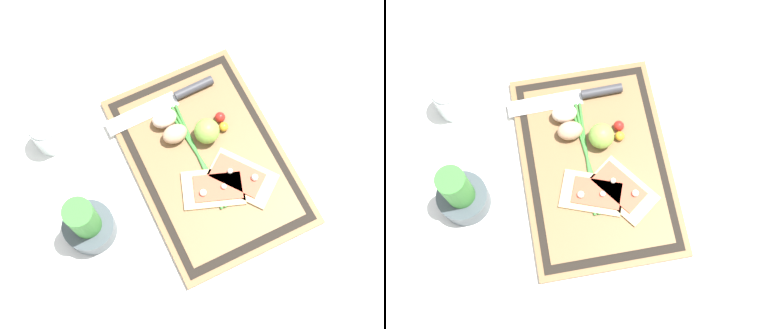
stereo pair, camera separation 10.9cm
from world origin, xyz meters
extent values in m
plane|color=silver|center=(0.00, 0.00, 0.00)|extent=(6.00, 6.00, 0.00)
cube|color=brown|center=(0.00, 0.00, 0.01)|extent=(0.50, 0.34, 0.01)
cube|color=black|center=(0.00, 0.00, 0.02)|extent=(0.47, 0.32, 0.00)
cube|color=brown|center=(0.00, 0.00, 0.02)|extent=(0.43, 0.28, 0.00)
cube|color=#DBBC7F|center=(-0.08, -0.05, 0.02)|extent=(0.18, 0.16, 0.01)
cube|color=#D14C33|center=(-0.07, -0.04, 0.03)|extent=(0.13, 0.12, 0.00)
sphere|color=silver|center=(-0.09, -0.07, 0.03)|extent=(0.02, 0.02, 0.02)
sphere|color=silver|center=(-0.05, -0.03, 0.03)|extent=(0.01, 0.01, 0.01)
cube|color=#DBBC7F|center=(-0.07, 0.02, 0.02)|extent=(0.13, 0.16, 0.01)
cube|color=#D14C33|center=(-0.07, 0.01, 0.03)|extent=(0.10, 0.13, 0.00)
sphere|color=silver|center=(-0.07, 0.05, 0.03)|extent=(0.02, 0.02, 0.02)
sphere|color=silver|center=(-0.08, 0.00, 0.03)|extent=(0.01, 0.01, 0.01)
cube|color=silver|center=(0.17, 0.09, 0.02)|extent=(0.04, 0.18, 0.00)
cylinder|color=#38383D|center=(0.18, -0.05, 0.03)|extent=(0.02, 0.10, 0.02)
ellipsoid|color=tan|center=(0.08, 0.05, 0.04)|extent=(0.04, 0.06, 0.04)
ellipsoid|color=beige|center=(0.13, 0.05, 0.04)|extent=(0.04, 0.06, 0.04)
sphere|color=#7FB742|center=(0.06, -0.02, 0.05)|extent=(0.06, 0.06, 0.06)
sphere|color=red|center=(0.08, -0.07, 0.03)|extent=(0.03, 0.03, 0.03)
sphere|color=gold|center=(0.05, -0.07, 0.03)|extent=(0.02, 0.02, 0.02)
cylinder|color=#388433|center=(0.02, 0.02, 0.02)|extent=(0.28, 0.02, 0.01)
cylinder|color=#388433|center=(0.02, 0.02, 0.02)|extent=(0.28, 0.01, 0.01)
cylinder|color=#388433|center=(0.02, 0.02, 0.02)|extent=(0.28, 0.03, 0.01)
cylinder|color=#3D474C|center=(-0.03, 0.31, 0.03)|extent=(0.11, 0.11, 0.06)
cylinder|color=#388433|center=(-0.03, 0.31, 0.10)|extent=(0.06, 0.06, 0.15)
cylinder|color=silver|center=(0.21, 0.31, 0.05)|extent=(0.07, 0.07, 0.09)
cylinder|color=#D16023|center=(0.21, 0.31, 0.02)|extent=(0.06, 0.06, 0.03)
cylinder|color=silver|center=(0.21, 0.31, 0.10)|extent=(0.07, 0.07, 0.01)
camera|label=1|loc=(-0.36, 0.22, 1.19)|focal=50.00mm
camera|label=2|loc=(-0.39, 0.11, 1.19)|focal=50.00mm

